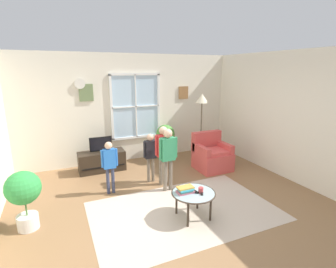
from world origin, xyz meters
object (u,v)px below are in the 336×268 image
object	(u,v)px
person_black_shirt	(150,152)
potted_plant_by_window	(165,139)
coffee_table	(193,194)
remote_near_books	(202,193)
person_green_shirt	(168,153)
floor_lamp	(202,105)
remote_near_cup	(195,191)
armchair	(212,156)
tv_stand	(102,161)
person_red_shirt	(163,149)
book_stack	(185,190)
cup	(201,190)
potted_plant_corner	(24,193)
television	(101,144)
person_blue_shirt	(109,162)

from	to	relation	value
person_black_shirt	potted_plant_by_window	size ratio (longest dim) A/B	1.12
potted_plant_by_window	coffee_table	bearing A→B (deg)	-104.20
remote_near_books	person_green_shirt	size ratio (longest dim) A/B	0.11
remote_near_books	floor_lamp	size ratio (longest dim) A/B	0.08
remote_near_cup	remote_near_books	bearing A→B (deg)	-48.43
remote_near_books	armchair	bearing A→B (deg)	52.61
person_black_shirt	floor_lamp	size ratio (longest dim) A/B	0.60
remote_near_books	potted_plant_by_window	bearing A→B (deg)	78.25
tv_stand	remote_near_cup	bearing A→B (deg)	-68.56
person_red_shirt	floor_lamp	distance (m)	1.83
tv_stand	book_stack	xyz separation A→B (m)	(0.87, -2.56, 0.25)
cup	remote_near_cup	xyz separation A→B (m)	(-0.07, 0.05, -0.03)
potted_plant_by_window	potted_plant_corner	xyz separation A→B (m)	(-3.10, -1.98, 0.02)
potted_plant_corner	potted_plant_by_window	bearing A→B (deg)	32.53
coffee_table	cup	size ratio (longest dim) A/B	7.91
television	person_red_shirt	bearing A→B (deg)	-51.04
armchair	person_black_shirt	xyz separation A→B (m)	(-1.59, -0.11, 0.33)
coffee_table	person_black_shirt	bearing A→B (deg)	95.58
armchair	book_stack	size ratio (longest dim) A/B	3.26
potted_plant_corner	person_green_shirt	bearing A→B (deg)	7.15
armchair	person_blue_shirt	xyz separation A→B (m)	(-2.48, -0.29, 0.32)
television	person_red_shirt	world-z (taller)	person_red_shirt
person_green_shirt	person_blue_shirt	bearing A→B (deg)	162.65
book_stack	remote_near_books	distance (m)	0.26
remote_near_books	book_stack	bearing A→B (deg)	149.62
television	book_stack	xyz separation A→B (m)	(0.87, -2.56, -0.17)
armchair	coffee_table	xyz separation A→B (m)	(-1.44, -1.66, 0.08)
coffee_table	person_green_shirt	world-z (taller)	person_green_shirt
coffee_table	person_black_shirt	distance (m)	1.59
person_black_shirt	potted_plant_by_window	world-z (taller)	person_black_shirt
book_stack	person_black_shirt	bearing A→B (deg)	91.22
remote_near_books	person_blue_shirt	xyz separation A→B (m)	(-1.15, 1.45, 0.20)
person_black_shirt	cup	bearing A→B (deg)	-80.99
coffee_table	remote_near_books	size ratio (longest dim) A/B	5.08
book_stack	person_black_shirt	size ratio (longest dim) A/B	0.25
cup	book_stack	bearing A→B (deg)	155.54
armchair	person_green_shirt	world-z (taller)	person_green_shirt
cup	remote_near_cup	distance (m)	0.09
coffee_table	remote_near_cup	distance (m)	0.05
coffee_table	cup	xyz separation A→B (m)	(0.10, -0.05, 0.07)
remote_near_cup	person_blue_shirt	bearing A→B (deg)	128.11
armchair	remote_near_books	world-z (taller)	armchair
person_green_shirt	floor_lamp	bearing A→B (deg)	39.40
person_blue_shirt	person_red_shirt	size ratio (longest dim) A/B	0.84
remote_near_cup	person_blue_shirt	world-z (taller)	person_blue_shirt
remote_near_cup	coffee_table	bearing A→B (deg)	-178.86
television	coffee_table	world-z (taller)	television
armchair	person_red_shirt	distance (m)	1.51
tv_stand	person_red_shirt	size ratio (longest dim) A/B	0.86
floor_lamp	armchair	bearing A→B (deg)	-93.16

